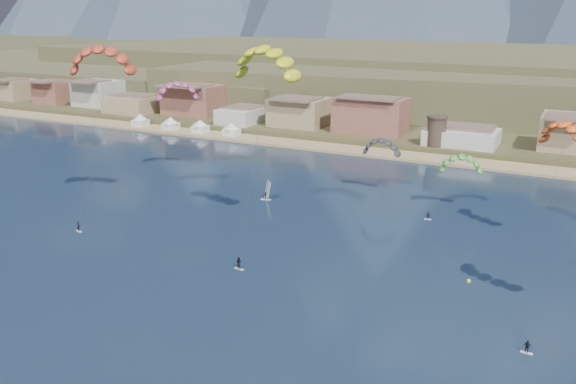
{
  "coord_description": "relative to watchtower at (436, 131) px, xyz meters",
  "views": [
    {
      "loc": [
        42.0,
        -50.29,
        38.26
      ],
      "look_at": [
        0.0,
        32.0,
        10.0
      ],
      "focal_mm": 36.76,
      "sensor_mm": 36.0,
      "label": 1
    }
  ],
  "objects": [
    {
      "name": "ground",
      "position": [
        -5.0,
        -114.0,
        -6.37
      ],
      "size": [
        2400.0,
        2400.0,
        0.0
      ],
      "primitive_type": "plane",
      "color": "black",
      "rests_on": "ground"
    },
    {
      "name": "beach",
      "position": [
        -5.0,
        -8.0,
        -6.12
      ],
      "size": [
        2200.0,
        12.0,
        0.9
      ],
      "color": "tan",
      "rests_on": "ground"
    },
    {
      "name": "land",
      "position": [
        -5.0,
        446.0,
        -6.37
      ],
      "size": [
        2200.0,
        900.0,
        4.0
      ],
      "color": "brown",
      "rests_on": "ground"
    },
    {
      "name": "foothills",
      "position": [
        17.39,
        118.47,
        2.71
      ],
      "size": [
        940.0,
        210.0,
        18.0
      ],
      "color": "brown",
      "rests_on": "ground"
    },
    {
      "name": "town",
      "position": [
        -45.0,
        8.0,
        1.63
      ],
      "size": [
        400.0,
        24.0,
        12.0
      ],
      "color": "silver",
      "rests_on": "ground"
    },
    {
      "name": "watchtower",
      "position": [
        0.0,
        0.0,
        0.0
      ],
      "size": [
        5.82,
        5.82,
        8.6
      ],
      "color": "#47382D",
      "rests_on": "ground"
    },
    {
      "name": "beach_tents",
      "position": [
        -81.25,
        -8.0,
        -2.66
      ],
      "size": [
        43.4,
        6.4,
        5.0
      ],
      "color": "white",
      "rests_on": "ground"
    },
    {
      "name": "kitesurfer_red",
      "position": [
        -44.78,
        -80.44,
        24.23
      ],
      "size": [
        13.77,
        17.5,
        33.97
      ],
      "color": "silver",
      "rests_on": "ground"
    },
    {
      "name": "kitesurfer_yellow",
      "position": [
        -10.75,
        -78.6,
        24.74
      ],
      "size": [
        13.52,
        18.25,
        35.03
      ],
      "color": "silver",
      "rests_on": "ground"
    },
    {
      "name": "kitesurfer_green",
      "position": [
        16.08,
        -48.21,
        3.75
      ],
      "size": [
        9.52,
        11.8,
        13.76
      ],
      "color": "silver",
      "rests_on": "ground"
    },
    {
      "name": "distant_kite_pink",
      "position": [
        -49.54,
        -52.08,
        14.89
      ],
      "size": [
        10.48,
        10.01,
        24.31
      ],
      "color": "#262626",
      "rests_on": "ground"
    },
    {
      "name": "distant_kite_dark",
      "position": [
        -1.52,
        -44.25,
        4.7
      ],
      "size": [
        8.88,
        5.89,
        14.44
      ],
      "color": "#262626",
      "rests_on": "ground"
    },
    {
      "name": "distant_kite_orange",
      "position": [
        34.41,
        -59.85,
        13.55
      ],
      "size": [
        10.26,
        9.35,
        22.92
      ],
      "color": "#262626",
      "rests_on": "ground"
    },
    {
      "name": "windsurfer",
      "position": [
        -21.31,
        -60.06,
        -5.09
      ],
      "size": [
        2.34,
        2.57,
        4.03
      ],
      "color": "silver",
      "rests_on": "ground"
    },
    {
      "name": "buoy",
      "position": [
        24.69,
        -81.19,
        -6.26
      ],
      "size": [
        0.61,
        0.61,
        0.61
      ],
      "color": "yellow",
      "rests_on": "ground"
    }
  ]
}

